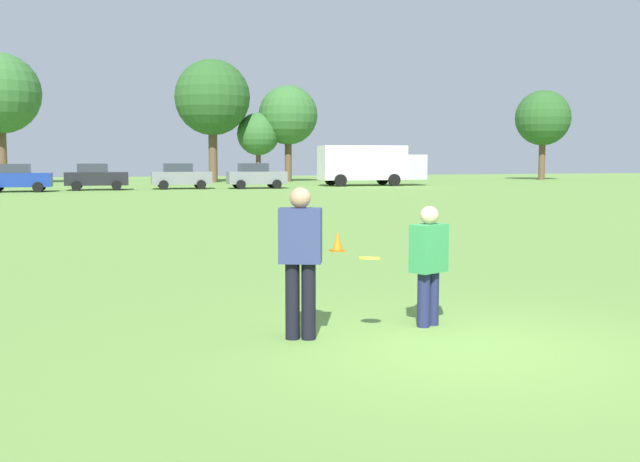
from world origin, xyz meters
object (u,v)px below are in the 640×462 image
object	(u,v)px
player_defender	(429,260)
traffic_cone	(338,241)
player_thrower	(300,254)
parked_car_far_right	(256,176)
parked_car_center	(17,178)
parked_car_near_right	(181,176)
box_truck	(370,164)
frisbee	(369,258)
parked_car_mid_right	(96,177)

from	to	relation	value
player_defender	traffic_cone	distance (m)	8.00
player_thrower	player_defender	xyz separation A→B (m)	(1.77, 0.17, -0.16)
parked_car_far_right	player_thrower	bearing A→B (deg)	-102.85
player_defender	parked_car_center	distance (m)	44.64
player_thrower	parked_car_center	xyz separation A→B (m)	(-5.82, 44.16, -0.10)
parked_car_center	parked_car_near_right	world-z (taller)	same
player_defender	box_truck	world-z (taller)	box_truck
frisbee	parked_car_center	world-z (taller)	parked_car_center
traffic_cone	parked_car_near_right	xyz separation A→B (m)	(1.62, 37.81, 0.69)
parked_car_far_right	parked_car_center	bearing A→B (deg)	-177.19
player_thrower	parked_car_mid_right	world-z (taller)	parked_car_mid_right
player_thrower	parked_car_center	distance (m)	44.54
parked_car_mid_right	parked_car_center	bearing A→B (deg)	-163.51
frisbee	traffic_cone	bearing A→B (deg)	72.87
parked_car_near_right	box_truck	size ratio (longest dim) A/B	0.50
frisbee	traffic_cone	xyz separation A→B (m)	(2.51, 8.15, -0.73)
traffic_cone	parked_car_far_right	world-z (taller)	parked_car_far_right
traffic_cone	parked_car_mid_right	xyz separation A→B (m)	(-4.18, 37.64, 0.69)
parked_car_mid_right	parked_car_near_right	bearing A→B (deg)	1.68
parked_car_center	frisbee	bearing A→B (deg)	-81.48
parked_car_mid_right	parked_car_near_right	size ratio (longest dim) A/B	1.00
traffic_cone	parked_car_center	world-z (taller)	parked_car_center
player_defender	parked_car_far_right	world-z (taller)	parked_car_far_right
parked_car_mid_right	player_thrower	bearing A→B (deg)	-88.93
player_defender	parked_car_center	bearing A→B (deg)	99.79
parked_car_far_right	traffic_cone	bearing A→B (deg)	-100.60
frisbee	parked_car_near_right	size ratio (longest dim) A/B	0.06
player_defender	frisbee	size ratio (longest dim) A/B	5.70
parked_car_center	box_truck	bearing A→B (deg)	7.50
player_defender	parked_car_near_right	world-z (taller)	parked_car_near_right
player_thrower	frisbee	distance (m)	0.84
player_thrower	parked_car_center	bearing A→B (deg)	97.51
box_truck	frisbee	bearing A→B (deg)	-112.11
player_thrower	parked_car_mid_right	xyz separation A→B (m)	(-0.85, 45.63, -0.10)
parked_car_center	box_truck	world-z (taller)	box_truck
player_thrower	player_defender	size ratio (longest dim) A/B	1.17
parked_car_center	parked_car_far_right	distance (m)	16.09
player_thrower	box_truck	size ratio (longest dim) A/B	0.21
player_thrower	player_defender	bearing A→B (deg)	5.48
player_defender	parked_car_mid_right	distance (m)	45.54
parked_car_near_right	box_truck	world-z (taller)	box_truck
player_defender	parked_car_far_right	distance (m)	45.58
player_thrower	traffic_cone	size ratio (longest dim) A/B	3.78
traffic_cone	parked_car_mid_right	distance (m)	37.88
frisbee	parked_car_far_right	world-z (taller)	parked_car_far_right
parked_car_near_right	parked_car_far_right	distance (m)	5.37
traffic_cone	parked_car_center	distance (m)	37.32
frisbee	parked_car_near_right	xyz separation A→B (m)	(4.13, 45.96, -0.04)
frisbee	parked_car_far_right	distance (m)	46.08
traffic_cone	box_truck	distance (m)	43.08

